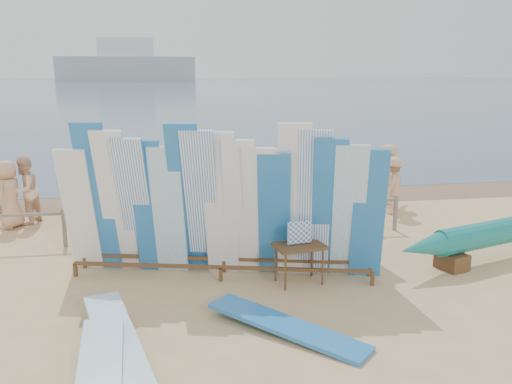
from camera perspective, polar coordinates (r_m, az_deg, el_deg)
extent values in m
plane|color=tan|center=(10.23, -10.99, -10.39)|extent=(160.00, 160.00, 0.00)
cube|color=#3F5671|center=(137.47, -9.72, 10.97)|extent=(320.00, 240.00, 0.02)
cube|color=#815F48|center=(17.09, -10.42, -0.91)|extent=(40.00, 2.60, 0.01)
cube|color=#999EA3|center=(189.82, -13.45, 12.48)|extent=(45.00, 8.00, 8.00)
cube|color=silver|center=(189.95, -13.56, 14.59)|extent=(18.00, 6.00, 6.00)
cube|color=gray|center=(12.82, -10.82, -1.83)|extent=(12.00, 0.06, 0.06)
cube|color=gray|center=(13.13, -19.53, -3.59)|extent=(0.08, 0.08, 0.90)
cube|color=gray|center=(12.92, -10.76, -3.33)|extent=(0.08, 0.08, 0.90)
cube|color=gray|center=(13.01, -1.91, -2.99)|extent=(0.08, 0.08, 0.90)
cube|color=gray|center=(13.41, 6.60, -2.59)|extent=(0.08, 0.08, 0.90)
cube|color=gray|center=(14.08, 14.46, -2.17)|extent=(0.08, 0.08, 0.90)
cube|color=brown|center=(10.50, -3.75, -7.92)|extent=(5.62, 1.45, 0.07)
cube|color=brown|center=(10.96, -3.38, -7.02)|extent=(5.62, 1.45, 0.07)
cube|color=white|center=(11.17, -18.08, -1.92)|extent=(0.76, 0.81, 2.54)
cube|color=#2570B9|center=(10.98, -16.37, -0.68)|extent=(0.78, 0.89, 3.06)
cube|color=white|center=(10.86, -14.51, -1.09)|extent=(0.80, 0.99, 2.91)
cube|color=white|center=(10.77, -12.61, -1.49)|extent=(0.81, 1.05, 2.78)
cube|color=#2570B9|center=(10.69, -11.16, -1.66)|extent=(0.75, 0.77, 2.73)
cube|color=#8EC2E4|center=(10.61, -9.21, -2.01)|extent=(0.74, 0.76, 2.61)
cube|color=#2570B9|center=(10.48, -7.27, -0.86)|extent=(0.83, 1.09, 3.07)
cube|color=white|center=(10.44, -5.75, -1.22)|extent=(0.83, 1.10, 2.94)
cube|color=white|center=(10.39, -3.72, -1.39)|extent=(0.75, 0.80, 2.90)
cube|color=white|center=(10.36, -1.67, -1.79)|extent=(0.77, 0.88, 2.76)
cube|color=white|center=(10.34, 0.39, -2.19)|extent=(0.79, 0.95, 2.63)
cube|color=#2570B9|center=(10.34, 1.94, -2.52)|extent=(0.78, 0.91, 2.52)
cube|color=white|center=(10.26, 4.04, -1.08)|extent=(0.76, 0.83, 3.07)
cube|color=white|center=(10.28, 6.11, -1.44)|extent=(0.76, 0.84, 2.95)
cube|color=#2570B9|center=(10.31, 7.66, -1.85)|extent=(0.79, 0.95, 2.80)
cube|color=#8EC2E4|center=(10.35, 9.72, -2.17)|extent=(0.78, 0.91, 2.70)
cube|color=#2570B9|center=(10.40, 11.76, -2.43)|extent=(0.75, 0.78, 2.61)
cube|color=brown|center=(11.50, 7.68, -6.45)|extent=(1.72, 0.53, 0.05)
cube|color=brown|center=(11.81, 6.65, -5.90)|extent=(1.72, 0.53, 0.05)
cube|color=white|center=(11.01, 3.61, -2.89)|extent=(0.61, 0.64, 2.03)
cube|color=white|center=(11.12, 5.17, -1.70)|extent=(0.65, 0.77, 2.43)
cube|color=white|center=(11.30, 6.65, -1.75)|extent=(0.65, 0.79, 2.33)
cube|color=white|center=(11.49, 8.09, -1.80)|extent=(0.66, 0.80, 2.23)
cube|color=white|center=(11.65, 9.18, -1.89)|extent=(0.66, 0.81, 2.13)
cube|color=white|center=(11.85, 10.54, -1.83)|extent=(0.62, 0.65, 2.08)
cube|color=brown|center=(11.81, 19.92, -6.87)|extent=(0.62, 0.68, 0.34)
cylinder|color=#167D7B|center=(12.94, 25.16, -3.63)|extent=(4.10, 1.83, 0.56)
cone|color=#167D7B|center=(11.09, 17.11, -5.58)|extent=(1.23, 0.85, 0.52)
cube|color=brown|center=(10.27, 4.59, -5.69)|extent=(1.03, 0.81, 0.05)
cube|color=white|center=(10.19, 4.61, -4.24)|extent=(0.49, 0.12, 0.44)
cube|color=#2570B9|center=(8.67, 3.23, -14.62)|extent=(2.32, 2.29, 0.24)
cube|color=#8EC2E4|center=(8.33, -14.27, -16.25)|extent=(1.26, 2.74, 0.40)
cube|color=red|center=(13.94, -12.47, -2.86)|extent=(0.61, 0.57, 0.05)
cube|color=red|center=(14.08, -12.68, -1.60)|extent=(0.54, 0.26, 0.51)
cube|color=red|center=(14.07, -4.36, -2.50)|extent=(0.62, 0.60, 0.04)
cube|color=red|center=(14.19, -4.77, -1.33)|extent=(0.51, 0.32, 0.49)
cube|color=red|center=(13.97, -0.15, -1.70)|extent=(0.64, 0.77, 0.49)
cube|color=red|center=(14.11, -0.74, -0.24)|extent=(0.43, 0.30, 0.31)
imported|color=#8C6042|center=(13.75, -16.65, -0.80)|extent=(1.09, 0.58, 1.77)
imported|color=beige|center=(16.64, -8.24, 1.57)|extent=(1.49, 1.15, 1.57)
imported|color=#8C6042|center=(15.29, 8.80, 0.65)|extent=(1.00, 0.56, 1.61)
imported|color=tan|center=(15.15, -24.53, -0.22)|extent=(0.67, 0.95, 1.76)
imported|color=#8C6042|center=(15.26, 2.79, 1.04)|extent=(0.66, 0.37, 1.77)
imported|color=tan|center=(15.19, 2.11, 1.16)|extent=(0.97, 0.61, 1.85)
imported|color=tan|center=(15.60, 14.17, 0.66)|extent=(1.03, 1.06, 1.62)
imported|color=beige|center=(15.34, -23.16, 0.15)|extent=(0.71, 0.97, 1.80)
imported|color=beige|center=(14.24, 10.74, -0.20)|extent=(0.70, 0.91, 1.68)
imported|color=tan|center=(16.58, 13.64, 1.77)|extent=(1.28, 1.00, 1.84)
imported|color=tan|center=(16.00, -12.02, 1.50)|extent=(0.93, 1.30, 1.86)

